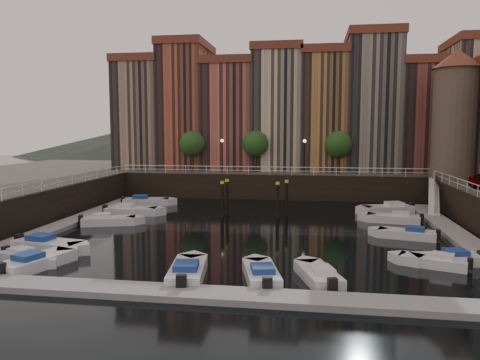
% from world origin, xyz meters
% --- Properties ---
extents(ground, '(200.00, 200.00, 0.00)m').
position_xyz_m(ground, '(0.00, 0.00, 0.00)').
color(ground, black).
rests_on(ground, ground).
extents(quay_far, '(80.00, 20.00, 3.00)m').
position_xyz_m(quay_far, '(0.00, 26.00, 1.50)').
color(quay_far, black).
rests_on(quay_far, ground).
extents(dock_left, '(2.00, 28.00, 0.35)m').
position_xyz_m(dock_left, '(-16.20, -1.00, 0.17)').
color(dock_left, gray).
rests_on(dock_left, ground).
extents(dock_right, '(2.00, 28.00, 0.35)m').
position_xyz_m(dock_right, '(16.20, -1.00, 0.17)').
color(dock_right, gray).
rests_on(dock_right, ground).
extents(dock_near, '(30.00, 2.00, 0.35)m').
position_xyz_m(dock_near, '(0.00, -17.00, 0.17)').
color(dock_near, gray).
rests_on(dock_near, ground).
extents(mountains, '(145.00, 100.00, 18.00)m').
position_xyz_m(mountains, '(1.72, 110.00, 7.92)').
color(mountains, '#2D382D').
rests_on(mountains, ground).
extents(far_terrace, '(48.70, 10.30, 17.50)m').
position_xyz_m(far_terrace, '(3.31, 23.50, 10.95)').
color(far_terrace, '#9B7E63').
rests_on(far_terrace, quay_far).
extents(corner_tower, '(5.20, 5.20, 13.80)m').
position_xyz_m(corner_tower, '(20.00, 14.50, 10.19)').
color(corner_tower, '#6B5B4C').
rests_on(corner_tower, quay_right).
extents(promenade_trees, '(21.20, 3.20, 5.20)m').
position_xyz_m(promenade_trees, '(-1.33, 18.20, 6.58)').
color(promenade_trees, black).
rests_on(promenade_trees, quay_far).
extents(street_lamps, '(10.36, 0.36, 4.18)m').
position_xyz_m(street_lamps, '(-1.00, 17.20, 5.90)').
color(street_lamps, black).
rests_on(street_lamps, quay_far).
extents(railings, '(36.08, 34.04, 0.52)m').
position_xyz_m(railings, '(0.00, 4.88, 3.79)').
color(railings, white).
rests_on(railings, ground).
extents(gangway, '(2.78, 8.32, 3.73)m').
position_xyz_m(gangway, '(17.10, 10.00, 1.92)').
color(gangway, white).
rests_on(gangway, ground).
extents(mooring_pilings, '(6.36, 2.27, 3.78)m').
position_xyz_m(mooring_pilings, '(-0.63, 5.22, 1.65)').
color(mooring_pilings, black).
rests_on(mooring_pilings, ground).
extents(boat_left_0, '(4.31, 2.85, 0.97)m').
position_xyz_m(boat_left_0, '(-12.87, -12.65, 0.33)').
color(boat_left_0, silver).
rests_on(boat_left_0, ground).
extents(boat_left_1, '(5.34, 2.73, 1.20)m').
position_xyz_m(boat_left_1, '(-13.09, -9.81, 0.40)').
color(boat_left_1, silver).
rests_on(boat_left_1, ground).
extents(boat_left_2, '(4.95, 3.05, 1.11)m').
position_xyz_m(boat_left_2, '(-12.82, -0.75, 0.37)').
color(boat_left_2, silver).
rests_on(boat_left_2, ground).
extents(boat_left_3, '(5.37, 2.60, 1.21)m').
position_xyz_m(boat_left_3, '(-12.67, 4.06, 0.41)').
color(boat_left_3, silver).
rests_on(boat_left_3, ground).
extents(boat_left_4, '(5.37, 2.86, 1.20)m').
position_xyz_m(boat_left_4, '(-13.34, 10.08, 0.41)').
color(boat_left_4, silver).
rests_on(boat_left_4, ground).
extents(boat_right_0, '(4.25, 2.81, 0.96)m').
position_xyz_m(boat_right_0, '(12.46, -9.65, 0.32)').
color(boat_right_0, silver).
rests_on(boat_right_0, ground).
extents(boat_right_1, '(4.53, 2.30, 1.01)m').
position_xyz_m(boat_right_1, '(13.41, -8.99, 0.34)').
color(boat_right_1, silver).
rests_on(boat_right_1, ground).
extents(boat_right_2, '(4.63, 2.68, 1.04)m').
position_xyz_m(boat_right_2, '(12.37, -2.11, 0.35)').
color(boat_right_2, silver).
rests_on(boat_right_2, ground).
extents(boat_right_3, '(4.99, 2.65, 1.12)m').
position_xyz_m(boat_right_3, '(12.38, 4.13, 0.38)').
color(boat_right_3, silver).
rests_on(boat_right_3, ground).
extents(boat_right_4, '(5.37, 3.33, 1.21)m').
position_xyz_m(boat_right_4, '(12.63, 9.09, 0.41)').
color(boat_right_4, silver).
rests_on(boat_right_4, ground).
extents(boat_near_0, '(3.18, 5.09, 1.14)m').
position_xyz_m(boat_near_0, '(-11.50, -13.68, 0.39)').
color(boat_near_0, silver).
rests_on(boat_near_0, ground).
extents(boat_near_1, '(2.48, 5.19, 1.17)m').
position_xyz_m(boat_near_1, '(-1.90, -14.18, 0.39)').
color(boat_near_1, silver).
rests_on(boat_near_1, ground).
extents(boat_near_2, '(2.72, 4.82, 1.08)m').
position_xyz_m(boat_near_2, '(2.25, -13.88, 0.36)').
color(boat_near_2, silver).
rests_on(boat_near_2, ground).
extents(boat_near_3, '(2.87, 4.64, 1.04)m').
position_xyz_m(boat_near_3, '(5.41, -13.56, 0.35)').
color(boat_near_3, silver).
rests_on(boat_near_3, ground).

